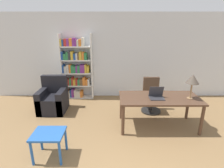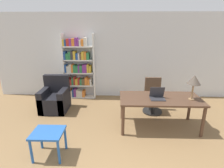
# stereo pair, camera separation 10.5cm
# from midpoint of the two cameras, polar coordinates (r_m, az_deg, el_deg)

# --- Properties ---
(wall_back) EXTENTS (8.00, 0.06, 2.70)m
(wall_back) POSITION_cam_midpoint_polar(r_m,az_deg,el_deg) (5.72, 0.53, 8.97)
(wall_back) COLOR silver
(wall_back) RESTS_ON ground_plane
(desk) EXTENTS (1.81, 0.85, 0.74)m
(desk) POSITION_cam_midpoint_polar(r_m,az_deg,el_deg) (4.14, 14.67, -5.33)
(desk) COLOR #4C3323
(desk) RESTS_ON ground_plane
(laptop) EXTENTS (0.32, 0.26, 0.26)m
(laptop) POSITION_cam_midpoint_polar(r_m,az_deg,el_deg) (4.02, 13.84, -3.73)
(laptop) COLOR #2D2D33
(laptop) RESTS_ON desk
(table_lamp) EXTENTS (0.28, 0.28, 0.55)m
(table_lamp) POSITION_cam_midpoint_polar(r_m,az_deg,el_deg) (4.12, 24.42, 1.31)
(table_lamp) COLOR olive
(table_lamp) RESTS_ON desk
(office_chair) EXTENTS (0.54, 0.54, 0.95)m
(office_chair) POSITION_cam_midpoint_polar(r_m,az_deg,el_deg) (4.97, 12.32, -4.16)
(office_chair) COLOR black
(office_chair) RESTS_ON ground_plane
(side_table_blue) EXTENTS (0.54, 0.47, 0.50)m
(side_table_blue) POSITION_cam_midpoint_polar(r_m,az_deg,el_deg) (3.41, -20.62, -15.92)
(side_table_blue) COLOR #2356A3
(side_table_blue) RESTS_ON ground_plane
(armchair) EXTENTS (0.71, 0.75, 0.96)m
(armchair) POSITION_cam_midpoint_polar(r_m,az_deg,el_deg) (5.19, -18.95, -4.89)
(armchair) COLOR black
(armchair) RESTS_ON ground_plane
(bookshelf) EXTENTS (0.99, 0.28, 2.08)m
(bookshelf) POSITION_cam_midpoint_polar(r_m,az_deg,el_deg) (5.74, -12.05, 4.90)
(bookshelf) COLOR white
(bookshelf) RESTS_ON ground_plane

